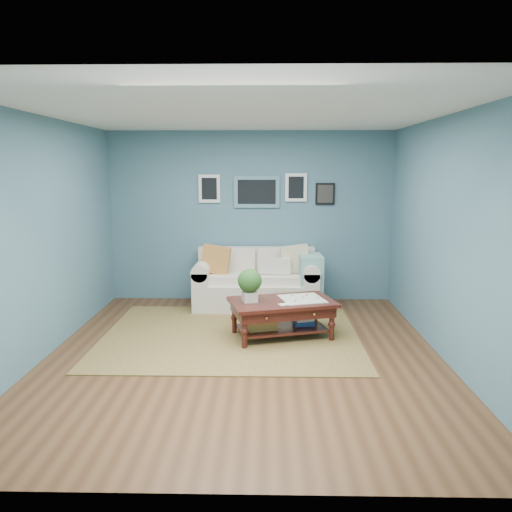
{
  "coord_description": "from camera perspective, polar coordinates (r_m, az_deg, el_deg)",
  "views": [
    {
      "loc": [
        0.25,
        -5.46,
        2.12
      ],
      "look_at": [
        0.12,
        1.0,
        0.98
      ],
      "focal_mm": 35.0,
      "sensor_mm": 36.0,
      "label": 1
    }
  ],
  "objects": [
    {
      "name": "coffee_table",
      "position": [
        6.3,
        2.38,
        -5.85
      ],
      "size": [
        1.43,
        1.06,
        0.9
      ],
      "rotation": [
        0.0,
        0.0,
        0.27
      ],
      "color": "#360D0D",
      "rests_on": "ground"
    },
    {
      "name": "loveseat",
      "position": [
        7.68,
        0.65,
        -2.91
      ],
      "size": [
        1.93,
        0.88,
        0.99
      ],
      "color": "beige",
      "rests_on": "ground"
    },
    {
      "name": "room_shell",
      "position": [
        5.57,
        -1.38,
        2.17
      ],
      "size": [
        5.0,
        5.02,
        2.7
      ],
      "color": "brown",
      "rests_on": "ground"
    },
    {
      "name": "area_rug",
      "position": [
        6.49,
        -2.91,
        -9.01
      ],
      "size": [
        3.24,
        2.59,
        0.01
      ],
      "primitive_type": "cube",
      "color": "brown",
      "rests_on": "ground"
    }
  ]
}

